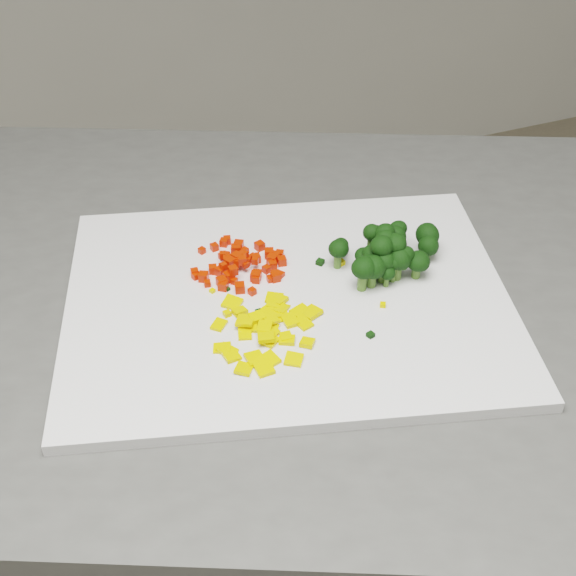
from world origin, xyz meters
name	(u,v)px	position (x,y,z in m)	size (l,w,h in m)	color
counter_block	(295,546)	(-0.12, 0.38, 0.45)	(0.91, 0.64, 0.90)	#4E4E4B
cutting_board	(288,301)	(-0.14, 0.35, 0.91)	(0.42, 0.33, 0.01)	white
carrot_pile	(235,257)	(-0.17, 0.41, 0.92)	(0.09, 0.09, 0.03)	red
pepper_pile	(258,325)	(-0.18, 0.31, 0.92)	(0.11, 0.11, 0.01)	yellow
broccoli_pile	(384,248)	(-0.04, 0.35, 0.94)	(0.11, 0.11, 0.05)	black
carrot_cube_0	(229,279)	(-0.18, 0.39, 0.91)	(0.01, 0.01, 0.01)	red
carrot_cube_1	(237,257)	(-0.17, 0.41, 0.92)	(0.01, 0.01, 0.01)	red
carrot_cube_2	(276,256)	(-0.13, 0.41, 0.92)	(0.01, 0.01, 0.01)	red
carrot_cube_3	(213,269)	(-0.19, 0.41, 0.92)	(0.01, 0.01, 0.01)	red
carrot_cube_4	(255,276)	(-0.16, 0.38, 0.92)	(0.01, 0.01, 0.01)	red
carrot_cube_5	(222,282)	(-0.19, 0.39, 0.92)	(0.01, 0.01, 0.01)	red
carrot_cube_6	(228,266)	(-0.18, 0.41, 0.91)	(0.01, 0.01, 0.01)	red
carrot_cube_7	(260,246)	(-0.14, 0.43, 0.92)	(0.01, 0.01, 0.01)	red
carrot_cube_8	(245,251)	(-0.15, 0.43, 0.91)	(0.01, 0.01, 0.01)	red
carrot_cube_9	(247,260)	(-0.16, 0.41, 0.92)	(0.01, 0.01, 0.01)	red
carrot_cube_10	(243,255)	(-0.16, 0.41, 0.92)	(0.01, 0.01, 0.01)	red
carrot_cube_11	(275,276)	(-0.14, 0.38, 0.92)	(0.01, 0.01, 0.01)	red
carrot_cube_12	(236,262)	(-0.17, 0.41, 0.92)	(0.01, 0.01, 0.01)	red
carrot_cube_13	(238,249)	(-0.16, 0.43, 0.92)	(0.01, 0.01, 0.01)	red
carrot_cube_14	(237,257)	(-0.17, 0.41, 0.92)	(0.01, 0.01, 0.01)	red
carrot_cube_15	(280,254)	(-0.12, 0.41, 0.92)	(0.01, 0.01, 0.01)	red
carrot_cube_16	(196,274)	(-0.21, 0.41, 0.91)	(0.01, 0.01, 0.01)	red
carrot_cube_17	(223,268)	(-0.18, 0.41, 0.92)	(0.01, 0.01, 0.01)	red
carrot_cube_18	(252,291)	(-0.17, 0.36, 0.91)	(0.01, 0.01, 0.01)	red
carrot_cube_19	(260,246)	(-0.14, 0.43, 0.92)	(0.01, 0.01, 0.01)	red
carrot_cube_20	(227,260)	(-0.18, 0.41, 0.92)	(0.01, 0.01, 0.01)	red
carrot_cube_21	(224,266)	(-0.18, 0.40, 0.92)	(0.01, 0.01, 0.01)	red
carrot_cube_22	(255,261)	(-0.15, 0.40, 0.92)	(0.01, 0.01, 0.01)	red
carrot_cube_23	(269,253)	(-0.13, 0.41, 0.92)	(0.01, 0.01, 0.01)	red
carrot_cube_24	(224,242)	(-0.17, 0.45, 0.92)	(0.01, 0.01, 0.01)	red
carrot_cube_25	(256,279)	(-0.16, 0.38, 0.92)	(0.01, 0.01, 0.01)	red
carrot_cube_26	(267,269)	(-0.14, 0.39, 0.91)	(0.01, 0.01, 0.01)	red
carrot_cube_27	(235,262)	(-0.17, 0.41, 0.91)	(0.01, 0.01, 0.01)	red
carrot_cube_28	(214,247)	(-0.18, 0.45, 0.91)	(0.01, 0.01, 0.01)	red
carrot_cube_29	(227,240)	(-0.16, 0.45, 0.91)	(0.01, 0.01, 0.01)	red
carrot_cube_30	(195,276)	(-0.21, 0.41, 0.91)	(0.01, 0.01, 0.01)	red
carrot_cube_31	(272,265)	(-0.14, 0.39, 0.92)	(0.01, 0.01, 0.01)	red
carrot_cube_32	(282,261)	(-0.13, 0.40, 0.92)	(0.01, 0.01, 0.01)	red
carrot_cube_33	(275,277)	(-0.14, 0.38, 0.92)	(0.01, 0.01, 0.01)	red
carrot_cube_34	(256,258)	(-0.15, 0.41, 0.92)	(0.01, 0.01, 0.01)	red
carrot_cube_35	(240,260)	(-0.17, 0.41, 0.92)	(0.01, 0.01, 0.01)	red
carrot_cube_36	(226,241)	(-0.17, 0.45, 0.91)	(0.01, 0.01, 0.01)	red
carrot_cube_37	(236,249)	(-0.16, 0.43, 0.92)	(0.01, 0.01, 0.01)	red
carrot_cube_38	(234,281)	(-0.18, 0.39, 0.91)	(0.01, 0.01, 0.01)	red
carrot_cube_39	(222,256)	(-0.18, 0.43, 0.91)	(0.01, 0.01, 0.01)	red
carrot_cube_40	(272,259)	(-0.13, 0.40, 0.92)	(0.01, 0.01, 0.01)	red
carrot_cube_41	(240,288)	(-0.18, 0.37, 0.92)	(0.01, 0.01, 0.01)	red
carrot_cube_42	(214,271)	(-0.19, 0.41, 0.91)	(0.01, 0.01, 0.01)	red
carrot_cube_43	(272,260)	(-0.13, 0.40, 0.91)	(0.01, 0.01, 0.01)	red
carrot_cube_44	(253,257)	(-0.15, 0.42, 0.91)	(0.01, 0.01, 0.01)	red
carrot_cube_45	(245,265)	(-0.16, 0.40, 0.92)	(0.01, 0.01, 0.01)	red
carrot_cube_46	(242,260)	(-0.17, 0.40, 0.92)	(0.01, 0.01, 0.01)	red
carrot_cube_47	(239,245)	(-0.16, 0.44, 0.92)	(0.01, 0.01, 0.01)	red
carrot_cube_48	(203,277)	(-0.21, 0.40, 0.92)	(0.01, 0.01, 0.01)	red
carrot_cube_49	(202,250)	(-0.19, 0.45, 0.91)	(0.01, 0.01, 0.01)	red
carrot_cube_50	(221,271)	(-0.19, 0.40, 0.92)	(0.01, 0.01, 0.01)	red
carrot_cube_51	(233,270)	(-0.18, 0.39, 0.92)	(0.01, 0.01, 0.01)	red
carrot_cube_52	(223,286)	(-0.19, 0.38, 0.92)	(0.01, 0.01, 0.01)	red
carrot_cube_53	(195,272)	(-0.21, 0.41, 0.91)	(0.01, 0.01, 0.01)	red
carrot_cube_54	(223,255)	(-0.18, 0.42, 0.92)	(0.01, 0.01, 0.01)	red
carrot_cube_55	(230,262)	(-0.18, 0.41, 0.92)	(0.01, 0.01, 0.01)	red
carrot_cube_56	(221,272)	(-0.19, 0.40, 0.92)	(0.01, 0.01, 0.01)	red
carrot_cube_57	(257,275)	(-0.16, 0.38, 0.92)	(0.01, 0.01, 0.01)	red
carrot_cube_58	(226,256)	(-0.17, 0.43, 0.91)	(0.01, 0.01, 0.01)	red
carrot_cube_59	(229,276)	(-0.18, 0.39, 0.92)	(0.01, 0.01, 0.01)	red
carrot_cube_60	(230,259)	(-0.17, 0.41, 0.92)	(0.01, 0.01, 0.01)	red
carrot_cube_61	(207,283)	(-0.21, 0.39, 0.91)	(0.01, 0.01, 0.01)	red
pepper_chunk_0	(245,320)	(-0.19, 0.32, 0.92)	(0.02, 0.02, 0.00)	yellow
pepper_chunk_1	(257,317)	(-0.18, 0.32, 0.92)	(0.01, 0.01, 0.00)	yellow
pepper_chunk_2	(266,337)	(-0.18, 0.29, 0.92)	(0.02, 0.01, 0.00)	yellow
pepper_chunk_3	(307,343)	(-0.15, 0.28, 0.91)	(0.01, 0.01, 0.00)	yellow
pepper_chunk_4	(290,320)	(-0.15, 0.31, 0.91)	(0.01, 0.02, 0.00)	yellow
pepper_chunk_5	(255,359)	(-0.20, 0.28, 0.91)	(0.02, 0.02, 0.00)	yellow
pepper_chunk_6	(232,303)	(-0.19, 0.36, 0.91)	(0.02, 0.02, 0.00)	yellow
pepper_chunk_7	(276,317)	(-0.16, 0.32, 0.91)	(0.01, 0.02, 0.00)	yellow
pepper_chunk_8	(264,368)	(-0.19, 0.26, 0.91)	(0.02, 0.01, 0.00)	yellow
pepper_chunk_9	(274,298)	(-0.15, 0.35, 0.91)	(0.01, 0.02, 0.00)	yellow
pepper_chunk_10	(270,333)	(-0.17, 0.30, 0.91)	(0.01, 0.01, 0.00)	yellow
pepper_chunk_11	(245,333)	(-0.19, 0.31, 0.91)	(0.02, 0.01, 0.00)	yellow
pepper_chunk_12	(281,309)	(-0.15, 0.33, 0.91)	(0.02, 0.01, 0.00)	yellow
pepper_chunk_13	(279,300)	(-0.15, 0.34, 0.91)	(0.01, 0.01, 0.00)	yellow
pepper_chunk_14	(280,314)	(-0.16, 0.32, 0.91)	(0.01, 0.01, 0.00)	yellow
pepper_chunk_15	(240,311)	(-0.19, 0.34, 0.91)	(0.01, 0.01, 0.00)	yellow
pepper_chunk_16	(303,323)	(-0.14, 0.30, 0.91)	(0.01, 0.02, 0.00)	yellow
pepper_chunk_17	(270,329)	(-0.17, 0.31, 0.91)	(0.02, 0.01, 0.00)	yellow
pepper_chunk_18	(269,360)	(-0.19, 0.27, 0.91)	(0.02, 0.02, 0.00)	yellow
pepper_chunk_19	(227,350)	(-0.22, 0.30, 0.91)	(0.02, 0.01, 0.00)	yellow
pepper_chunk_20	(287,340)	(-0.16, 0.29, 0.91)	(0.01, 0.01, 0.00)	yellow
pepper_chunk_21	(271,341)	(-0.18, 0.29, 0.91)	(0.01, 0.02, 0.00)	yellow
pepper_chunk_22	(294,360)	(-0.17, 0.26, 0.91)	(0.01, 0.02, 0.00)	yellow
pepper_chunk_23	(232,356)	(-0.22, 0.29, 0.91)	(0.01, 0.01, 0.00)	yellow
pepper_chunk_24	(265,326)	(-0.18, 0.31, 0.92)	(0.01, 0.01, 0.00)	yellow
pepper_chunk_25	(300,311)	(-0.14, 0.32, 0.91)	(0.02, 0.01, 0.00)	yellow
pepper_chunk_26	(311,313)	(-0.13, 0.32, 0.91)	(0.02, 0.02, 0.00)	yellow
pepper_chunk_27	(270,318)	(-0.17, 0.32, 0.92)	(0.02, 0.01, 0.00)	yellow
pepper_chunk_28	(244,369)	(-0.21, 0.27, 0.91)	(0.02, 0.01, 0.00)	yellow
pepper_chunk_29	(249,328)	(-0.19, 0.32, 0.91)	(0.01, 0.01, 0.00)	yellow
pepper_chunk_30	(275,304)	(-0.16, 0.34, 0.91)	(0.02, 0.01, 0.00)	yellow
pepper_chunk_31	(286,337)	(-0.16, 0.29, 0.91)	(0.01, 0.01, 0.00)	yellow
pepper_chunk_32	(268,311)	(-0.16, 0.33, 0.91)	(0.01, 0.01, 0.00)	yellow
pepper_chunk_33	(219,325)	(-0.21, 0.33, 0.91)	(0.01, 0.02, 0.00)	yellow
pepper_chunk_34	(222,348)	(-0.22, 0.30, 0.91)	(0.02, 0.01, 0.00)	yellow
broccoli_floret_0	(381,265)	(-0.04, 0.34, 0.93)	(0.02, 0.02, 0.03)	black
broccoli_floret_1	(380,259)	(-0.04, 0.35, 0.92)	(0.02, 0.02, 0.02)	black
broccoli_floret_2	(384,246)	(-0.04, 0.35, 0.94)	(0.03, 0.03, 0.03)	black
broccoli_floret_3	(383,267)	(-0.04, 0.34, 0.93)	(0.03, 0.03, 0.03)	black
broccoli_floret_4	(417,265)	(-0.01, 0.33, 0.93)	(0.03, 0.03, 0.03)	black
broccoli_floret_5	(384,241)	(-0.03, 0.36, 0.94)	(0.03, 0.03, 0.03)	black
broccoli_floret_6	(363,260)	(-0.05, 0.36, 0.92)	(0.03, 0.03, 0.03)	black
broccoli_floret_7	(392,258)	(-0.03, 0.35, 0.92)	(0.02, 0.02, 0.02)	black
broccoli_floret_8	(393,269)	(-0.04, 0.33, 0.93)	(0.02, 0.02, 0.03)	black
broccoli_floret_9	(404,259)	(-0.02, 0.33, 0.93)	(0.03, 0.03, 0.02)	black
broccoli_floret_10	(370,240)	(-0.04, 0.37, 0.94)	(0.02, 0.02, 0.03)	black
broccoli_floret_11	(394,243)	(-0.02, 0.37, 0.93)	(0.03, 0.03, 0.03)	black
broccoli_floret_12	(390,248)	(-0.02, 0.36, 0.93)	(0.03, 0.03, 0.03)	black
broccoli_floret_13	(375,238)	(-0.04, 0.37, 0.94)	(0.02, 0.02, 0.03)	black
broccoli_floret_14	(372,273)	(-0.06, 0.33, 0.93)	(0.03, 0.03, 0.03)	black
broccoli_floret_15	(394,250)	(-0.03, 0.34, 0.94)	(0.03, 0.03, 0.03)	black
broccoli_floret_16	(397,235)	(-0.01, 0.38, 0.93)	(0.03, 0.03, 0.03)	black
broccoli_floret_17	(371,261)	(-0.05, 0.35, 0.93)	(0.03, 0.03, 0.03)	black
broccoli_floret_18	(338,255)	(-0.08, 0.37, 0.93)	(0.03, 0.03, 0.03)	black
broccoli_floret_19	(387,277)	(-0.04, 0.33, 0.92)	(0.02, 0.02, 0.02)	black
broccoli_floret_20	(363,275)	(-0.07, 0.33, 0.93)	(0.03, 0.03, 0.04)	black
broccoli_floret_21	(380,252)	(-0.05, 0.34, 0.94)	(0.03, 0.03, 0.03)	black
broccoli_floret_22	(367,269)	(-0.06, 0.34, 0.93)	(0.02, 0.02, 0.03)	black
broccoli_floret_23	(398,265)	(-0.03, 0.33, 0.93)	(0.03, 0.03, 0.03)	black
broccoli_floret_24	(427,250)	(0.01, 0.35, 0.92)	(0.03, 0.03, 0.03)	black
broccoli_floret_25	(426,240)	(0.02, 0.36, 0.93)	(0.03, 0.03, 0.03)	black
broccoli_floret_26	(340,249)	(-0.07, 0.39, 0.92)	(0.02, 0.02, 0.02)	black
stray_bit_0	(259,312)	(-0.17, 0.33, 0.91)	(0.01, 0.01, 0.00)	black
stray_bit_1	(270,318)	(-0.17, 0.32, 0.91)	(0.00, 0.00, 0.00)	black
stray_bit_2	(212,291)	(-0.20, 0.38, 0.91)	(0.00, 0.00, 0.00)	yellow
stray_bit_3	(271,279)	(-0.15, 0.38, 0.91)	(0.01, 0.01, 0.01)	red
stray_bit_4	(300,319)	(-0.14, 0.31, 0.91)	(0.00, 0.00, 0.00)	yellow
stray_bit_5	(228,289)	(-0.19, 0.38, 0.91)	(0.00, 0.00, 0.00)	black
stray_bit_6	(340,262)	(-0.07, 0.38, 0.91)	(0.01, 0.01, 0.01)	yellow
stray_bit_7	(383,305)	(-0.06, 0.30, 0.91)	(0.01, 0.01, 0.00)	yellow
stray_bit_8	(320,262)	(-0.09, 0.38, 0.91)	(0.01, 0.01, 0.00)	black
stray_bit_9	(337,265)	(-0.08, 0.37, 0.91)	(0.00, 0.00, 0.00)	red
stray_bit_10	(227,314)	(-0.20, 0.34, 0.91)	(0.01, 0.01, 0.00)	yellow
stray_bit_11	(280,274)	(-0.13, 0.38, 0.91)	(0.01, 0.01, 0.00)	red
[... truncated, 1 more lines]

